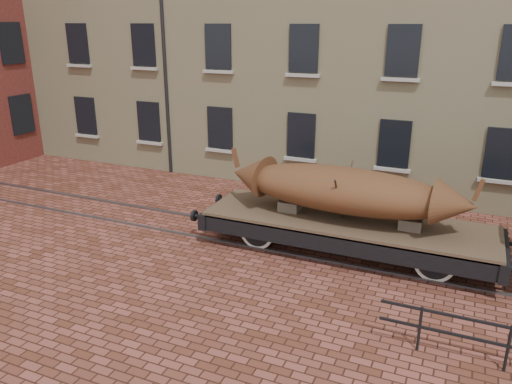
% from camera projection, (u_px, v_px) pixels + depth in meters
% --- Properties ---
extents(ground, '(90.00, 90.00, 0.00)m').
position_uv_depth(ground, '(326.00, 250.00, 14.58)').
color(ground, '#52281C').
extents(warehouse_cream, '(40.00, 10.19, 14.00)m').
position_uv_depth(warehouse_cream, '(477.00, 3.00, 19.83)').
color(warehouse_cream, beige).
rests_on(warehouse_cream, ground).
extents(rail_track, '(30.00, 1.52, 0.06)m').
position_uv_depth(rail_track, '(326.00, 249.00, 14.57)').
color(rail_track, '#59595E').
rests_on(rail_track, ground).
extents(flatcar_wagon, '(9.08, 2.46, 1.37)m').
position_uv_depth(flatcar_wagon, '(347.00, 226.00, 14.09)').
color(flatcar_wagon, '#433321').
rests_on(flatcar_wagon, ground).
extents(iron_boat, '(7.03, 2.22, 1.66)m').
position_uv_depth(iron_boat, '(343.00, 190.00, 13.80)').
color(iron_boat, '#5D3017').
rests_on(iron_boat, flatcar_wagon).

